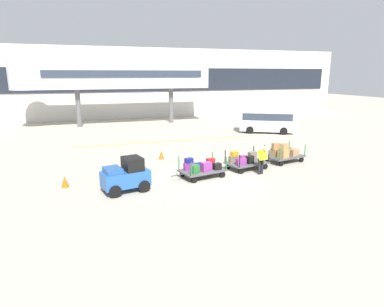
{
  "coord_description": "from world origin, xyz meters",
  "views": [
    {
      "loc": [
        -6.08,
        -15.39,
        5.27
      ],
      "look_at": [
        -0.42,
        1.52,
        0.94
      ],
      "focal_mm": 30.53,
      "sensor_mm": 36.0,
      "label": 1
    }
  ],
  "objects_px": {
    "baggage_tug": "(126,176)",
    "baggage_cart_tail": "(284,153)",
    "baggage_cart_lead": "(202,168)",
    "shuttle_van": "(267,119)",
    "safety_cone_far": "(161,155)",
    "baggage_cart_middle": "(245,161)",
    "baggage_handler": "(262,159)",
    "safety_cone_near": "(65,182)"
  },
  "relations": [
    {
      "from": "baggage_tug",
      "to": "baggage_cart_tail",
      "type": "height_order",
      "value": "baggage_tug"
    },
    {
      "from": "baggage_cart_lead",
      "to": "shuttle_van",
      "type": "xyz_separation_m",
      "value": [
        10.35,
        10.81,
        0.74
      ]
    },
    {
      "from": "baggage_tug",
      "to": "baggage_cart_tail",
      "type": "bearing_deg",
      "value": 12.24
    },
    {
      "from": "baggage_cart_tail",
      "to": "safety_cone_far",
      "type": "relative_size",
      "value": 5.61
    },
    {
      "from": "baggage_cart_middle",
      "to": "shuttle_van",
      "type": "bearing_deg",
      "value": 53.49
    },
    {
      "from": "baggage_tug",
      "to": "shuttle_van",
      "type": "height_order",
      "value": "shuttle_van"
    },
    {
      "from": "baggage_handler",
      "to": "safety_cone_near",
      "type": "height_order",
      "value": "baggage_handler"
    },
    {
      "from": "baggage_cart_lead",
      "to": "safety_cone_far",
      "type": "xyz_separation_m",
      "value": [
        -1.15,
        4.37,
        -0.22
      ]
    },
    {
      "from": "baggage_cart_lead",
      "to": "baggage_handler",
      "type": "bearing_deg",
      "value": -9.62
    },
    {
      "from": "baggage_tug",
      "to": "baggage_cart_middle",
      "type": "distance_m",
      "value": 7.06
    },
    {
      "from": "baggage_handler",
      "to": "safety_cone_far",
      "type": "distance_m",
      "value": 6.61
    },
    {
      "from": "safety_cone_near",
      "to": "safety_cone_far",
      "type": "relative_size",
      "value": 1.0
    },
    {
      "from": "baggage_cart_lead",
      "to": "shuttle_van",
      "type": "bearing_deg",
      "value": 46.25
    },
    {
      "from": "baggage_tug",
      "to": "baggage_handler",
      "type": "relative_size",
      "value": 1.46
    },
    {
      "from": "baggage_tug",
      "to": "baggage_cart_lead",
      "type": "xyz_separation_m",
      "value": [
        4.04,
        0.88,
        -0.26
      ]
    },
    {
      "from": "baggage_cart_middle",
      "to": "baggage_handler",
      "type": "distance_m",
      "value": 1.33
    },
    {
      "from": "baggage_cart_lead",
      "to": "shuttle_van",
      "type": "distance_m",
      "value": 14.99
    },
    {
      "from": "baggage_cart_lead",
      "to": "baggage_handler",
      "type": "xyz_separation_m",
      "value": [
        3.23,
        -0.55,
        0.37
      ]
    },
    {
      "from": "baggage_cart_tail",
      "to": "shuttle_van",
      "type": "bearing_deg",
      "value": 64.59
    },
    {
      "from": "baggage_cart_lead",
      "to": "safety_cone_near",
      "type": "bearing_deg",
      "value": 174.74
    },
    {
      "from": "baggage_cart_tail",
      "to": "safety_cone_far",
      "type": "bearing_deg",
      "value": 155.87
    },
    {
      "from": "baggage_cart_lead",
      "to": "baggage_cart_middle",
      "type": "distance_m",
      "value": 2.92
    },
    {
      "from": "baggage_cart_middle",
      "to": "safety_cone_near",
      "type": "bearing_deg",
      "value": -179.7
    },
    {
      "from": "baggage_cart_lead",
      "to": "baggage_cart_tail",
      "type": "xyz_separation_m",
      "value": [
        5.81,
        1.25,
        0.07
      ]
    },
    {
      "from": "baggage_cart_tail",
      "to": "baggage_handler",
      "type": "relative_size",
      "value": 1.97
    },
    {
      "from": "baggage_handler",
      "to": "safety_cone_near",
      "type": "bearing_deg",
      "value": 173.33
    },
    {
      "from": "baggage_cart_lead",
      "to": "baggage_cart_middle",
      "type": "relative_size",
      "value": 1.0
    },
    {
      "from": "baggage_cart_lead",
      "to": "shuttle_van",
      "type": "height_order",
      "value": "shuttle_van"
    },
    {
      "from": "baggage_cart_lead",
      "to": "baggage_cart_middle",
      "type": "height_order",
      "value": "same"
    },
    {
      "from": "baggage_cart_lead",
      "to": "baggage_cart_tail",
      "type": "relative_size",
      "value": 1.0
    },
    {
      "from": "safety_cone_far",
      "to": "safety_cone_near",
      "type": "bearing_deg",
      "value": -146.28
    },
    {
      "from": "baggage_cart_tail",
      "to": "shuttle_van",
      "type": "relative_size",
      "value": 0.6
    },
    {
      "from": "baggage_cart_lead",
      "to": "baggage_cart_middle",
      "type": "bearing_deg",
      "value": 13.32
    },
    {
      "from": "baggage_tug",
      "to": "safety_cone_far",
      "type": "height_order",
      "value": "baggage_tug"
    },
    {
      "from": "baggage_tug",
      "to": "baggage_cart_middle",
      "type": "bearing_deg",
      "value": 12.73
    },
    {
      "from": "baggage_tug",
      "to": "shuttle_van",
      "type": "distance_m",
      "value": 18.55
    },
    {
      "from": "shuttle_van",
      "to": "baggage_cart_tail",
      "type": "bearing_deg",
      "value": -115.41
    },
    {
      "from": "baggage_tug",
      "to": "safety_cone_far",
      "type": "distance_m",
      "value": 6.02
    },
    {
      "from": "shuttle_van",
      "to": "safety_cone_near",
      "type": "xyz_separation_m",
      "value": [
        -17.12,
        -10.19,
        -0.96
      ]
    },
    {
      "from": "baggage_tug",
      "to": "baggage_cart_lead",
      "type": "bearing_deg",
      "value": 12.32
    },
    {
      "from": "baggage_tug",
      "to": "baggage_handler",
      "type": "xyz_separation_m",
      "value": [
        7.27,
        0.34,
        0.11
      ]
    },
    {
      "from": "baggage_handler",
      "to": "safety_cone_far",
      "type": "bearing_deg",
      "value": 131.69
    }
  ]
}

